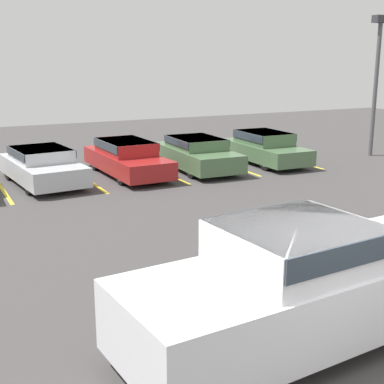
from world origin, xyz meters
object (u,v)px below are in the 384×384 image
(parked_sedan_e, at_px, (264,146))
(parked_sedan_d, at_px, (197,153))
(pickup_truck, at_px, (311,282))
(light_post, at_px, (377,69))
(parked_sedan_b, at_px, (42,165))
(parked_sedan_c, at_px, (127,157))
(wheel_stop_curb, at_px, (156,156))

(parked_sedan_e, bearing_deg, parked_sedan_d, -89.24)
(pickup_truck, height_order, light_post, light_post)
(parked_sedan_b, bearing_deg, parked_sedan_c, 86.13)
(parked_sedan_c, bearing_deg, parked_sedan_b, -90.04)
(pickup_truck, relative_size, parked_sedan_e, 1.35)
(light_post, bearing_deg, parked_sedan_b, 176.44)
(pickup_truck, xyz_separation_m, light_post, (12.41, 11.36, 2.72))
(parked_sedan_c, relative_size, wheel_stop_curb, 2.54)
(wheel_stop_curb, bearing_deg, parked_sedan_e, -41.94)
(parked_sedan_c, relative_size, light_post, 0.83)
(pickup_truck, height_order, parked_sedan_c, pickup_truck)
(parked_sedan_b, bearing_deg, parked_sedan_e, 82.92)
(pickup_truck, relative_size, parked_sedan_c, 1.24)
(parked_sedan_d, distance_m, wheel_stop_curb, 3.11)
(pickup_truck, bearing_deg, light_post, 37.80)
(parked_sedan_e, bearing_deg, parked_sedan_c, -91.68)
(parked_sedan_d, bearing_deg, wheel_stop_curb, -170.74)
(light_post, height_order, wheel_stop_curb, light_post)
(parked_sedan_e, bearing_deg, wheel_stop_curb, -130.42)
(wheel_stop_curb, bearing_deg, parked_sedan_c, -129.74)
(parked_sedan_b, relative_size, parked_sedan_c, 0.92)
(parked_sedan_c, xyz_separation_m, parked_sedan_d, (2.68, -0.28, -0.01))
(parked_sedan_b, relative_size, light_post, 0.76)
(parked_sedan_b, height_order, parked_sedan_d, parked_sedan_d)
(pickup_truck, xyz_separation_m, parked_sedan_c, (1.61, 12.31, -0.27))
(parked_sedan_d, height_order, parked_sedan_e, parked_sedan_e)
(parked_sedan_c, distance_m, wheel_stop_curb, 3.63)
(parked_sedan_b, distance_m, parked_sedan_c, 3.00)
(parked_sedan_e, bearing_deg, parked_sedan_b, -90.00)
(parked_sedan_b, xyz_separation_m, wheel_stop_curb, (5.29, 2.84, -0.58))
(parked_sedan_d, relative_size, light_post, 0.77)
(parked_sedan_c, height_order, light_post, light_post)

